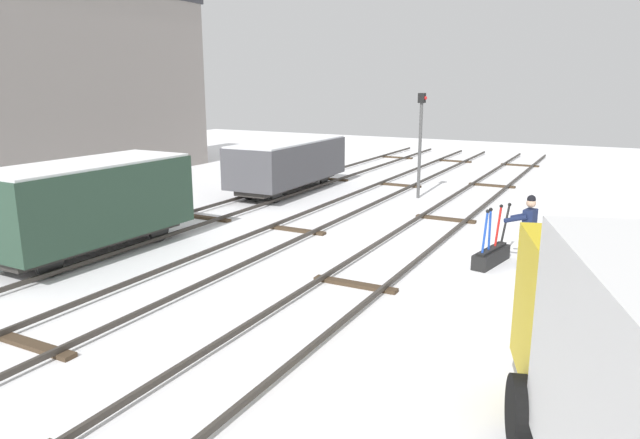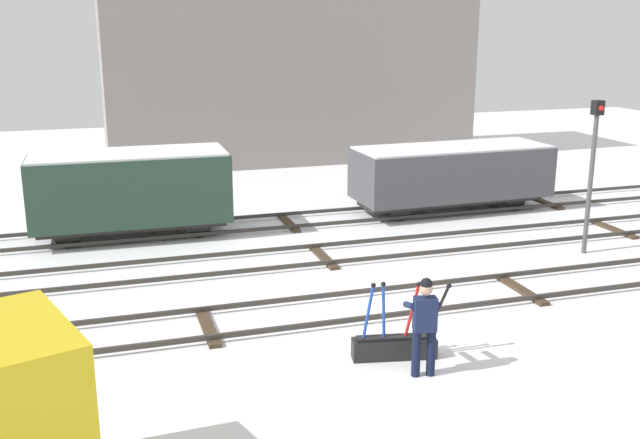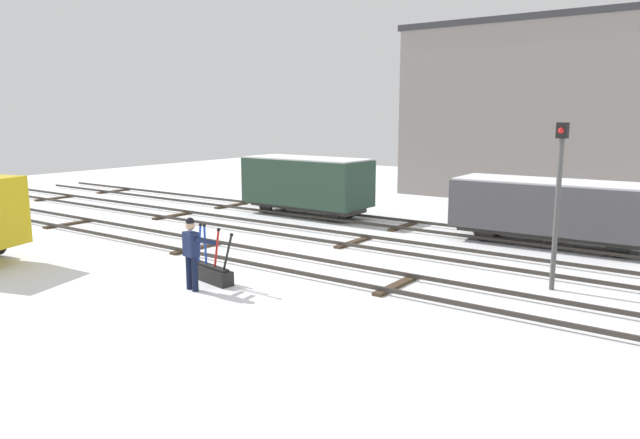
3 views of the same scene
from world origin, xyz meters
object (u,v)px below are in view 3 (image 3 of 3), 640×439
switch_lever_frame (211,272)px  signal_post (558,190)px  rail_worker (192,249)px  freight_car_mid_siding (554,208)px  freight_car_back_track (307,182)px

switch_lever_frame → signal_post: (7.16, 4.27, 2.17)m
switch_lever_frame → rail_worker: 1.08m
rail_worker → signal_post: size_ratio=0.45×
rail_worker → freight_car_mid_siding: size_ratio=0.28×
switch_lever_frame → freight_car_back_track: size_ratio=0.33×
switch_lever_frame → freight_car_mid_siding: size_ratio=0.28×
signal_post → freight_car_back_track: 12.26m
rail_worker → freight_car_mid_siding: bearing=71.8°
rail_worker → signal_post: bearing=47.0°
rail_worker → signal_post: (6.96, 5.03, 1.42)m
freight_car_back_track → freight_car_mid_siding: bearing=1.0°
freight_car_back_track → switch_lever_frame: bearing=-65.8°
signal_post → freight_car_back_track: bearing=155.8°
signal_post → switch_lever_frame: bearing=-149.2°
rail_worker → freight_car_back_track: (-4.18, 10.05, 0.39)m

